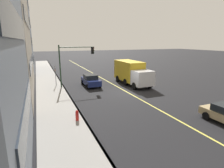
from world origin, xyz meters
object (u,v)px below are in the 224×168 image
object	(u,v)px
car_navy	(91,80)
truck_yellow	(132,72)
traffic_light_mast	(74,58)
fire_hydrant	(77,116)
street_sign_post	(55,74)

from	to	relation	value
car_navy	truck_yellow	world-z (taller)	truck_yellow
truck_yellow	traffic_light_mast	distance (m)	8.03
car_navy	fire_hydrant	xyz separation A→B (m)	(-10.42, 4.03, -0.31)
traffic_light_mast	fire_hydrant	distance (m)	11.31
truck_yellow	fire_hydrant	distance (m)	13.52
car_navy	truck_yellow	distance (m)	5.77
car_navy	truck_yellow	bearing A→B (deg)	-100.21
truck_yellow	street_sign_post	world-z (taller)	truck_yellow
street_sign_post	fire_hydrant	world-z (taller)	street_sign_post
street_sign_post	fire_hydrant	xyz separation A→B (m)	(-11.93, -0.30, -1.18)
traffic_light_mast	street_sign_post	xyz separation A→B (m)	(1.30, 2.29, -2.13)
car_navy	street_sign_post	size ratio (longest dim) A/B	1.44
traffic_light_mast	fire_hydrant	world-z (taller)	traffic_light_mast
traffic_light_mast	street_sign_post	distance (m)	3.39
car_navy	fire_hydrant	world-z (taller)	car_navy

